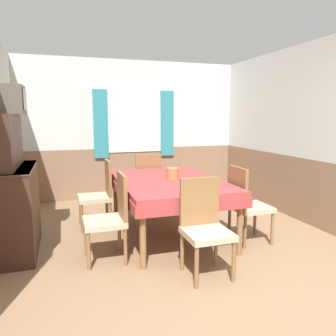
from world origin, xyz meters
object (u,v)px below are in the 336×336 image
chair_head_window (147,181)px  chair_head_near (204,224)px  dining_table (168,187)px  vase (172,173)px  chair_left_far (100,192)px  chair_left_near (111,215)px  tv (11,100)px  sideboard (14,194)px  chair_right_near (246,202)px

chair_head_window → chair_head_near: size_ratio=1.00×
dining_table → vase: (0.06, 0.01, 0.17)m
chair_left_far → chair_left_near: (0.00, -1.10, 0.00)m
chair_left_near → vase: 1.10m
tv → sideboard: bearing=-102.9°
chair_left_far → chair_head_window: same height
chair_head_window → chair_head_near: bearing=-90.0°
tv → vase: (1.88, -0.13, -0.93)m
chair_head_window → vase: bearing=-87.1°
chair_right_near → tv: bearing=-104.6°
chair_left_far → chair_left_near: 1.10m
chair_left_near → chair_left_far: bearing=0.0°
dining_table → chair_left_far: chair_left_far is taller
chair_head_near → vase: (0.06, 1.16, 0.31)m
chair_left_far → chair_right_near: size_ratio=1.00×
chair_right_near → vase: chair_right_near is taller
dining_table → chair_head_near: (0.00, -1.15, -0.14)m
chair_head_window → chair_right_near: size_ratio=1.00×
chair_head_near → chair_head_window: bearing=-90.0°
chair_head_near → vase: bearing=-92.9°
chair_left_near → tv: 1.73m
dining_table → chair_left_far: size_ratio=2.04×
sideboard → tv: tv is taller
chair_head_window → chair_left_near: same height
chair_right_near → chair_left_near: size_ratio=1.00×
chair_head_window → sideboard: size_ratio=0.60×
dining_table → chair_head_window: 1.16m
chair_left_far → chair_right_near: (1.67, -1.10, 0.00)m
chair_left_far → sideboard: 1.17m
tv → vase: size_ratio=2.67×
chair_left_far → chair_head_near: same height
dining_table → chair_left_far: 1.01m
chair_left_far → chair_left_near: bearing=-180.0°
tv → vase: bearing=-4.0°
chair_head_window → sideboard: bearing=-148.3°
chair_head_window → chair_left_near: 1.90m
chair_left_near → sideboard: sideboard is taller
dining_table → chair_head_near: 1.16m
dining_table → chair_left_near: (-0.83, -0.55, -0.14)m
dining_table → vase: bearing=7.9°
sideboard → tv: 1.07m
tv → chair_head_window: bearing=29.0°
sideboard → vase: bearing=0.0°
dining_table → chair_head_near: size_ratio=2.04×
chair_head_window → sideboard: (-1.86, -1.14, 0.17)m
chair_head_near → vase: size_ratio=5.84×
dining_table → sideboard: size_ratio=1.23×
dining_table → chair_head_window: size_ratio=2.04×
tv → dining_table: bearing=-4.4°
chair_left_far → sideboard: (-1.02, -0.54, 0.17)m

